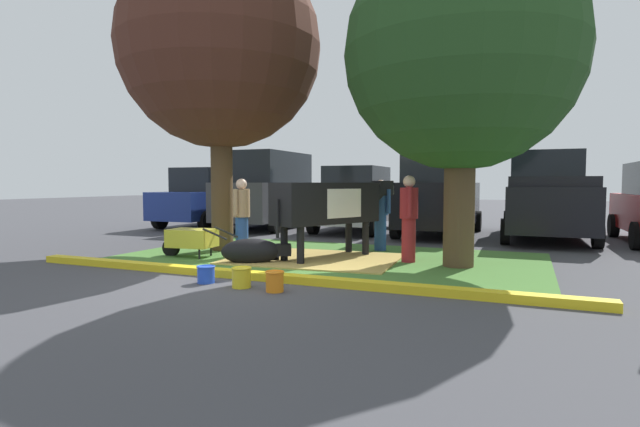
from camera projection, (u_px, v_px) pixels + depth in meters
name	position (u px, v px, depth m)	size (l,w,h in m)	color
ground_plane	(242.00, 278.00, 7.79)	(80.00, 80.00, 0.00)	#424247
grass_island	(327.00, 258.00, 9.86)	(8.26, 4.60, 0.02)	#477A33
curb_yellow	(268.00, 277.00, 7.61)	(9.46, 0.24, 0.12)	yellow
hay_bedding	(314.00, 259.00, 9.60)	(3.20, 2.40, 0.04)	tan
shade_tree_left	(220.00, 48.00, 10.69)	(4.39, 4.39, 6.67)	#4C3823
shade_tree_right	(462.00, 53.00, 8.57)	(4.13, 4.13, 5.86)	#4C3823
cow_holstein	(331.00, 204.00, 9.72)	(1.74, 2.95, 1.56)	black
calf_lying	(253.00, 251.00, 9.13)	(1.29, 0.96, 0.48)	black
person_handler	(242.00, 215.00, 10.05)	(0.34, 0.53, 1.60)	#23478C
person_visitor_near	(409.00, 216.00, 9.23)	(0.34, 0.51, 1.65)	maroon
person_visitor_far	(380.00, 213.00, 10.83)	(0.49, 0.34, 1.58)	#23478C
wheelbarrow	(191.00, 239.00, 9.93)	(1.61, 0.67, 0.63)	gold
bucket_blue	(206.00, 274.00, 7.42)	(0.28, 0.28, 0.26)	blue
bucket_yellow	(241.00, 277.00, 7.09)	(0.30, 0.30, 0.29)	yellow
bucket_orange	(275.00, 281.00, 6.82)	(0.27, 0.27, 0.29)	orange
sedan_blue	(208.00, 198.00, 17.07)	(2.09, 4.44, 2.02)	navy
suv_dark_grey	(270.00, 190.00, 16.37)	(2.20, 4.64, 2.52)	#3D3D42
sedan_silver	(357.00, 200.00, 15.41)	(2.09, 4.44, 2.02)	silver
suv_black	(440.00, 191.00, 14.22)	(2.20, 4.64, 2.52)	black
pickup_truck_black	(547.00, 198.00, 13.35)	(2.31, 5.44, 2.42)	black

